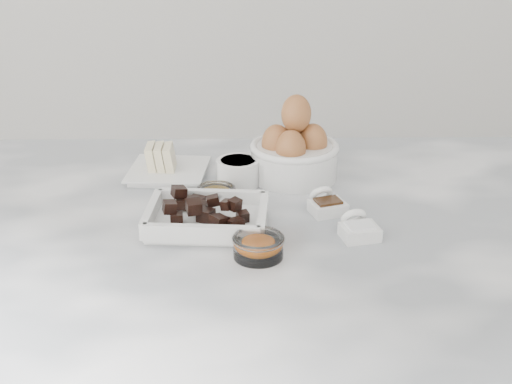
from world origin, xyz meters
The scene contains 9 objects.
marble_slab centered at (0.00, 0.00, 0.92)m, with size 1.20×0.80×0.04m, color silver.
chocolate_dish centered at (-0.06, -0.01, 0.96)m, with size 0.20×0.16×0.05m.
butter_plate centered at (-0.14, 0.20, 0.96)m, with size 0.15×0.15×0.06m.
sugar_ramekin centered at (-0.01, 0.16, 0.97)m, with size 0.08×0.08×0.05m.
egg_bowl centered at (0.09, 0.19, 0.99)m, with size 0.16×0.16×0.15m.
honey_bowl centered at (-0.05, 0.08, 0.95)m, with size 0.07×0.07×0.03m.
zest_bowl centered at (0.02, -0.11, 0.96)m, with size 0.08×0.08×0.03m.
vanilla_spoon centered at (0.13, 0.04, 0.95)m, with size 0.07×0.08×0.04m.
salt_spoon centered at (0.17, -0.05, 0.95)m, with size 0.06×0.08×0.04m.
Camera 1 is at (0.00, -1.01, 1.44)m, focal length 50.00 mm.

